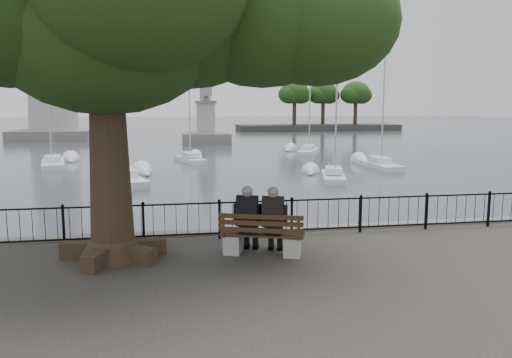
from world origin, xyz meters
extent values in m
cube|color=#625F58|center=(0.00, 3.00, -0.50)|extent=(200.00, 0.40, 1.20)
plane|color=#29343C|center=(0.00, 103.00, -1.00)|extent=(260.00, 260.00, 0.00)
cube|color=black|center=(0.00, 2.50, 0.98)|extent=(22.00, 0.04, 0.04)
cube|color=black|center=(0.00, 2.50, 0.15)|extent=(22.00, 0.04, 0.04)
cube|color=#9A958B|center=(-0.81, 1.09, 0.23)|extent=(0.53, 0.60, 0.46)
cube|color=#9A958B|center=(0.56, 0.62, 0.23)|extent=(0.53, 0.60, 0.46)
cube|color=#312012|center=(-0.13, 0.86, 0.50)|extent=(2.08, 1.18, 0.04)
cube|color=#312012|center=(-0.22, 0.57, 0.84)|extent=(1.91, 0.69, 0.45)
cube|color=black|center=(-0.46, 0.98, 0.64)|extent=(0.49, 0.45, 0.27)
cube|color=black|center=(-0.49, 0.87, 1.06)|extent=(0.55, 0.41, 0.67)
sphere|color=tan|center=(-0.48, 0.91, 1.53)|extent=(0.26, 0.26, 0.26)
ellipsoid|color=gray|center=(-0.49, 0.88, 1.57)|extent=(0.27, 0.27, 0.23)
cube|color=black|center=(-0.35, 1.29, 0.25)|extent=(0.50, 0.58, 0.50)
cube|color=black|center=(0.13, 0.78, 0.64)|extent=(0.49, 0.45, 0.27)
cube|color=black|center=(0.09, 0.67, 1.06)|extent=(0.55, 0.41, 0.67)
sphere|color=tan|center=(0.10, 0.71, 1.53)|extent=(0.26, 0.26, 0.26)
ellipsoid|color=gray|center=(0.09, 0.68, 1.57)|extent=(0.27, 0.27, 0.23)
cube|color=black|center=(0.23, 1.09, 0.25)|extent=(0.50, 0.58, 0.50)
cone|color=black|center=(-3.64, 1.19, 0.24)|extent=(1.60, 1.60, 0.47)
cone|color=black|center=(-3.64, 1.19, 2.83)|extent=(1.04, 1.04, 5.66)
ellipsoid|color=#1D3915|center=(-3.64, 1.19, 5.47)|extent=(5.47, 5.47, 4.27)
ellipsoid|color=#1D3915|center=(-1.85, 1.57, 5.85)|extent=(4.91, 4.91, 3.83)
ellipsoid|color=#1D3915|center=(-0.05, 1.28, 5.66)|extent=(4.34, 4.34, 3.39)
ellipsoid|color=#1D3915|center=(1.17, 0.90, 5.47)|extent=(3.77, 3.77, 2.94)
ellipsoid|color=#1D3915|center=(-4.49, 2.89, 6.04)|extent=(4.34, 4.34, 3.39)
cube|color=#625F58|center=(-18.00, 62.00, -0.40)|extent=(10.30, 10.30, 1.40)
cone|color=#9A958B|center=(-18.00, 62.00, 12.36)|extent=(6.59, 6.59, 24.71)
cube|color=#625F58|center=(2.00, 50.00, -0.40)|extent=(5.62, 5.62, 1.40)
cube|color=#9A958B|center=(2.00, 50.00, 1.97)|extent=(2.06, 2.43, 3.75)
cube|color=#625F58|center=(2.00, 50.00, 4.00)|extent=(2.43, 2.80, 0.30)
cube|color=#9A958B|center=(2.00, 50.28, 4.80)|extent=(1.22, 2.06, 1.31)
cube|color=#9A958B|center=(2.00, 49.34, 5.46)|extent=(1.40, 0.94, 1.50)
sphere|color=#9A958B|center=(2.00, 48.97, 6.49)|extent=(1.59, 1.59, 1.59)
cube|color=silver|center=(-5.01, 19.70, -0.90)|extent=(3.23, 5.94, 0.64)
cube|color=silver|center=(-5.01, 19.70, -0.40)|extent=(1.81, 2.58, 0.48)
cylinder|color=#B3B3B8|center=(-5.01, 19.39, 5.63)|extent=(0.13, 0.13, 12.47)
cube|color=silver|center=(7.67, 18.78, -0.90)|extent=(2.44, 4.81, 0.52)
cube|color=silver|center=(7.67, 18.78, -0.40)|extent=(1.40, 2.07, 0.39)
cylinder|color=#B3B3B8|center=(7.67, 18.53, 3.98)|extent=(0.10, 0.10, 9.16)
cube|color=silver|center=(12.92, 23.89, -0.90)|extent=(1.55, 5.41, 0.60)
cube|color=silver|center=(12.92, 23.89, -0.40)|extent=(1.12, 2.21, 0.45)
cylinder|color=#B3B3B8|center=(12.92, 23.59, 3.86)|extent=(0.12, 0.12, 8.91)
cube|color=silver|center=(-11.03, 28.82, -0.90)|extent=(2.67, 5.75, 0.62)
cube|color=silver|center=(-11.03, 28.82, -0.40)|extent=(1.58, 2.45, 0.46)
cylinder|color=#B3B3B8|center=(-11.03, 28.51, 5.53)|extent=(0.12, 0.12, 12.27)
cube|color=silver|center=(-0.70, 30.32, -0.90)|extent=(2.62, 4.85, 0.52)
cube|color=silver|center=(-0.70, 30.32, -0.40)|extent=(1.47, 2.10, 0.39)
cylinder|color=#B3B3B8|center=(-0.70, 30.06, 3.91)|extent=(0.10, 0.10, 9.03)
cube|color=silver|center=(10.81, 35.72, -0.90)|extent=(3.44, 5.31, 0.58)
cube|color=silver|center=(10.81, 35.72, -0.40)|extent=(1.83, 2.36, 0.43)
cylinder|color=#B3B3B8|center=(10.81, 35.44, 4.36)|extent=(0.12, 0.12, 9.93)
cube|color=#2B2924|center=(25.00, 80.00, -0.50)|extent=(30.00, 8.00, 1.20)
cylinder|color=black|center=(20.00, 78.00, 2.00)|extent=(0.70, 0.70, 4.00)
ellipsoid|color=#1D3915|center=(20.00, 78.00, 6.00)|extent=(5.20, 5.20, 4.16)
cylinder|color=black|center=(26.00, 80.00, 2.00)|extent=(0.70, 0.70, 4.00)
ellipsoid|color=#1D3915|center=(26.00, 80.00, 6.00)|extent=(5.20, 5.20, 4.16)
cylinder|color=black|center=(32.00, 79.00, 2.00)|extent=(0.70, 0.70, 4.00)
ellipsoid|color=#1D3915|center=(32.00, 79.00, 6.00)|extent=(5.20, 5.20, 4.16)
camera|label=1|loc=(-2.25, -10.59, 3.55)|focal=35.00mm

